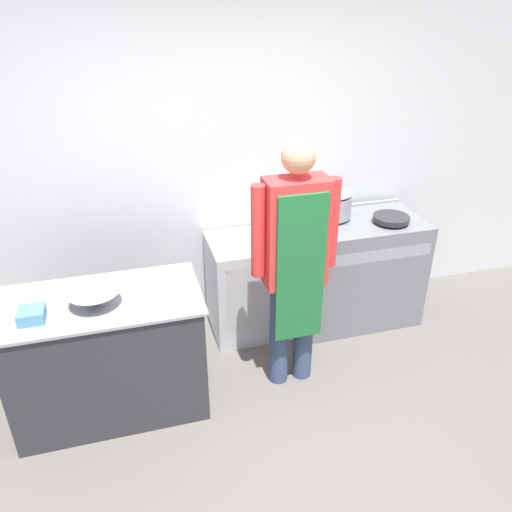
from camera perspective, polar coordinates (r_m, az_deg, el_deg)
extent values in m
plane|color=#5B5651|center=(3.18, 4.56, -25.04)|extent=(14.00, 14.00, 0.00)
cube|color=silver|center=(3.99, -4.34, 10.35)|extent=(8.00, 0.05, 2.70)
cube|color=#2D2D33|center=(3.49, -16.42, -10.86)|extent=(1.20, 0.64, 0.84)
cube|color=gray|center=(3.25, -17.42, -4.88)|extent=(1.25, 0.67, 0.02)
cube|color=slate|center=(4.34, 11.37, -1.51)|extent=(1.01, 0.64, 0.91)
cube|color=gray|center=(3.97, 13.65, 0.14)|extent=(0.93, 0.03, 0.10)
cube|color=gray|center=(4.38, 10.21, 5.68)|extent=(1.01, 0.03, 0.02)
cube|color=silver|center=(4.12, -0.46, -3.34)|extent=(0.68, 0.57, 0.82)
cube|color=silver|center=(3.87, 0.62, -4.84)|extent=(0.58, 0.02, 0.57)
cylinder|color=#38476B|center=(3.57, 2.66, -8.79)|extent=(0.14, 0.14, 0.82)
cylinder|color=#38476B|center=(3.62, 5.45, -8.29)|extent=(0.14, 0.14, 0.82)
cube|color=red|center=(3.20, 4.52, 2.68)|extent=(0.41, 0.22, 0.72)
cube|color=#1E6633|center=(3.20, 5.11, -1.68)|extent=(0.33, 0.02, 1.03)
cylinder|color=red|center=(3.12, 0.23, 2.77)|extent=(0.09, 0.09, 0.61)
cylinder|color=red|center=(3.28, 8.65, 3.73)|extent=(0.09, 0.09, 0.61)
sphere|color=tan|center=(3.03, 4.87, 11.23)|extent=(0.21, 0.21, 0.21)
cone|color=gray|center=(3.17, -17.98, -4.61)|extent=(0.32, 0.32, 0.10)
cube|color=teal|center=(3.16, -24.27, -6.16)|extent=(0.15, 0.15, 0.07)
cylinder|color=gray|center=(4.09, 8.55, 5.70)|extent=(0.33, 0.33, 0.18)
ellipsoid|color=gray|center=(4.05, 8.66, 7.15)|extent=(0.33, 0.33, 0.06)
cylinder|color=#262628|center=(4.13, 15.20, 4.19)|extent=(0.29, 0.29, 0.04)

